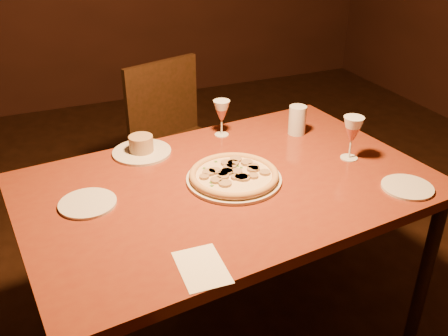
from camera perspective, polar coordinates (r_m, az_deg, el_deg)
name	(u,v)px	position (r m, az deg, el deg)	size (l,w,h in m)	color
dining_table	(228,198)	(1.94, 0.49, -3.45)	(1.63, 1.14, 0.82)	maroon
chair_far	(178,140)	(2.88, -5.23, 3.25)	(0.59, 0.59, 0.98)	black
pizza_plate	(234,176)	(1.90, 1.14, -0.89)	(0.36, 0.36, 0.04)	silver
ramekin_saucer	(142,148)	(2.13, -9.41, 2.29)	(0.25, 0.25, 0.08)	silver
wine_glass_far	(222,118)	(2.25, -0.27, 5.72)	(0.08, 0.08, 0.17)	#C16250
wine_glass_right	(352,138)	(2.10, 14.37, 3.33)	(0.08, 0.08, 0.18)	#C16250
water_tumbler	(297,120)	(2.29, 8.37, 5.44)	(0.08, 0.08, 0.13)	silver
side_plate_left	(88,203)	(1.83, -15.32, -3.91)	(0.20, 0.20, 0.01)	silver
side_plate_near	(407,187)	(1.98, 20.22, -2.08)	(0.19, 0.19, 0.01)	silver
menu_card	(202,267)	(1.49, -2.56, -11.28)	(0.13, 0.20, 0.00)	white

